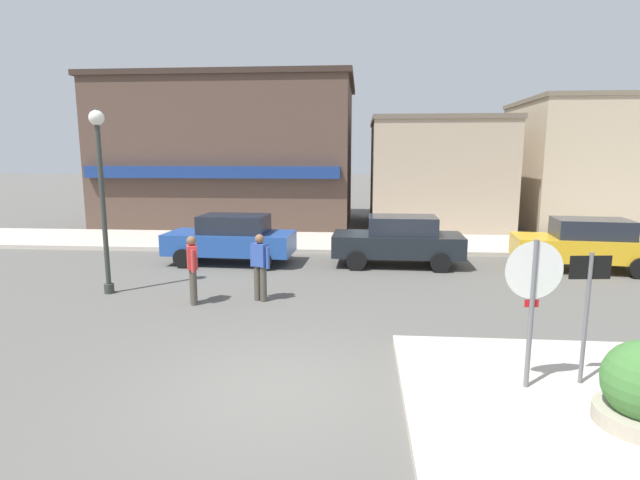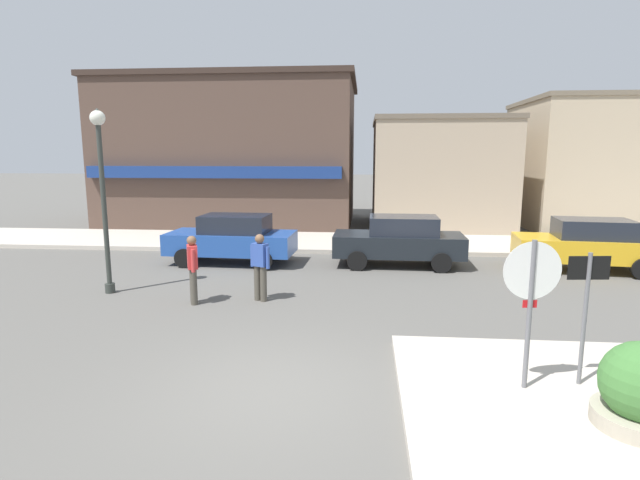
{
  "view_description": "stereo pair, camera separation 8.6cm",
  "coord_description": "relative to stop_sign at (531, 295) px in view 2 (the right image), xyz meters",
  "views": [
    {
      "loc": [
        1.2,
        -6.8,
        3.45
      ],
      "look_at": [
        0.26,
        4.5,
        1.5
      ],
      "focal_mm": 28.0,
      "sensor_mm": 36.0,
      "label": 1
    },
    {
      "loc": [
        1.28,
        -6.8,
        3.45
      ],
      "look_at": [
        0.26,
        4.5,
        1.5
      ],
      "focal_mm": 28.0,
      "sensor_mm": 36.0,
      "label": 2
    }
  ],
  "objects": [
    {
      "name": "ground_plane",
      "position": [
        -3.6,
        -0.15,
        -1.52
      ],
      "size": [
        160.0,
        160.0,
        0.0
      ],
      "primitive_type": "plane",
      "color": "#5B5954"
    },
    {
      "name": "building_storefront_left_near",
      "position": [
        1.07,
        17.28,
        1.02
      ],
      "size": [
        6.08,
        6.76,
        5.07
      ],
      "color": "tan",
      "rests_on": "ground"
    },
    {
      "name": "lamp_post",
      "position": [
        -8.7,
        4.72,
        1.44
      ],
      "size": [
        0.36,
        0.36,
        4.54
      ],
      "color": "#333833",
      "rests_on": "ground"
    },
    {
      "name": "kerb_far",
      "position": [
        -3.6,
        12.14,
        -1.44
      ],
      "size": [
        80.0,
        4.0,
        0.15
      ],
      "primitive_type": "cube",
      "color": "beige",
      "rests_on": "ground"
    },
    {
      "name": "building_storefront_left_mid",
      "position": [
        8.91,
        18.06,
        1.49
      ],
      "size": [
        7.59,
        6.59,
        6.0
      ],
      "color": "tan",
      "rests_on": "ground"
    },
    {
      "name": "parked_car_third",
      "position": [
        4.32,
        8.33,
        -0.71
      ],
      "size": [
        4.16,
        2.2,
        1.56
      ],
      "color": "gold",
      "rests_on": "ground"
    },
    {
      "name": "pedestrian_crossing_near",
      "position": [
        -4.77,
        4.39,
        -0.65
      ],
      "size": [
        0.53,
        0.36,
        1.61
      ],
      "color": "#4C473D",
      "rests_on": "ground"
    },
    {
      "name": "one_way_sign",
      "position": [
        0.83,
        0.19,
        -0.19
      ],
      "size": [
        0.6,
        0.08,
        2.1
      ],
      "color": "slate",
      "rests_on": "ground"
    },
    {
      "name": "parked_car_nearest",
      "position": [
        -6.52,
        8.41,
        -0.71
      ],
      "size": [
        4.07,
        2.02,
        1.56
      ],
      "color": "#234C9E",
      "rests_on": "ground"
    },
    {
      "name": "stop_sign",
      "position": [
        0.0,
        0.0,
        0.0
      ],
      "size": [
        0.82,
        0.11,
        2.3
      ],
      "color": "slate",
      "rests_on": "ground"
    },
    {
      "name": "building_corner_shop",
      "position": [
        -8.82,
        18.05,
        1.99
      ],
      "size": [
        11.98,
        8.32,
        7.0
      ],
      "color": "brown",
      "rests_on": "ground"
    },
    {
      "name": "parked_car_second",
      "position": [
        -1.23,
        8.55,
        -0.71
      ],
      "size": [
        4.04,
        1.95,
        1.56
      ],
      "color": "black",
      "rests_on": "ground"
    },
    {
      "name": "pedestrian_crossing_far",
      "position": [
        -6.27,
        4.01,
        -0.65
      ],
      "size": [
        0.34,
        0.54,
        1.61
      ],
      "color": "#4C473D",
      "rests_on": "ground"
    }
  ]
}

